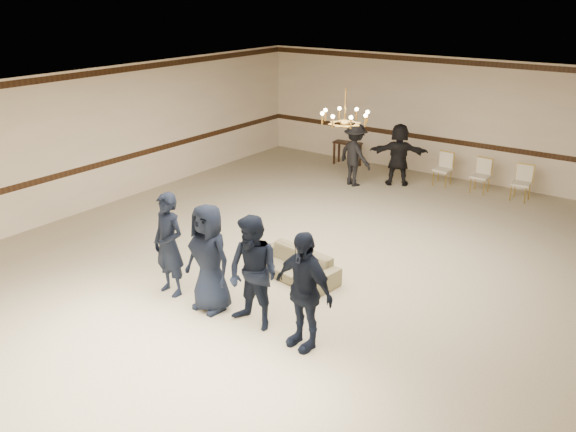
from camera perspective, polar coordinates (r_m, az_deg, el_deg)
name	(u,v)px	position (r m, az deg, el deg)	size (l,w,h in m)	color
room	(313,187)	(10.32, 2.47, 2.77)	(12.01, 14.01, 3.21)	#B9AD8E
chair_rail	(457,142)	(16.55, 16.04, 6.86)	(12.00, 0.02, 0.14)	black
crown_molding	(466,63)	(16.19, 16.79, 14.00)	(12.00, 0.02, 0.14)	black
chandelier	(345,106)	(10.83, 5.55, 10.54)	(0.94, 0.94, 0.89)	gold
boy_a	(169,245)	(9.96, -11.44, -2.72)	(0.65, 0.43, 1.78)	black
boy_b	(209,258)	(9.36, -7.65, -4.06)	(0.87, 0.57, 1.78)	black
boy_c	(253,273)	(8.82, -3.36, -5.55)	(0.87, 0.67, 1.78)	black
boy_d	(303,290)	(8.34, 1.48, -7.18)	(1.04, 0.43, 1.78)	black
settee	(294,265)	(10.55, 0.62, -4.73)	(1.67, 0.65, 0.49)	#7D7453
adult_left	(355,155)	(15.47, 6.49, 5.90)	(1.06, 0.61, 1.64)	black
adult_mid	(399,154)	(15.68, 10.64, 5.87)	(1.52, 0.48, 1.64)	black
banquet_chair_left	(443,170)	(15.96, 14.72, 4.36)	(0.42, 0.42, 0.86)	beige
banquet_chair_mid	(481,176)	(15.65, 18.10, 3.68)	(0.42, 0.42, 0.86)	beige
banquet_chair_right	(521,183)	(15.40, 21.60, 2.95)	(0.42, 0.42, 0.86)	beige
console_table	(347,154)	(17.40, 5.74, 6.02)	(0.82, 0.35, 0.69)	black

